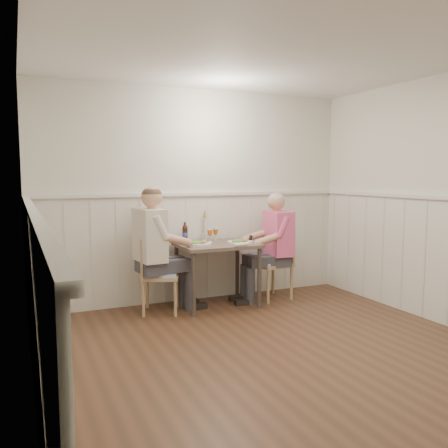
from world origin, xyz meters
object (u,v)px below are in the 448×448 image
object	(u,v)px
dining_table	(217,252)
beer_bottle	(185,233)
grass_vase	(203,226)
chair_right	(274,260)
man_in_pink	(275,254)
chair_left	(156,272)
diner_cream	(154,260)

from	to	relation	value
dining_table	beer_bottle	world-z (taller)	beer_bottle
beer_bottle	grass_vase	world-z (taller)	grass_vase
chair_right	beer_bottle	distance (m)	1.19
man_in_pink	grass_vase	size ratio (longest dim) A/B	3.49
chair_right	chair_left	bearing A→B (deg)	-179.86
diner_cream	beer_bottle	bearing A→B (deg)	30.26
chair_right	chair_left	xyz separation A→B (m)	(-1.54, -0.00, -0.03)
grass_vase	chair_left	bearing A→B (deg)	-156.73
beer_bottle	chair_right	bearing A→B (deg)	-12.28
grass_vase	diner_cream	bearing A→B (deg)	-155.72
man_in_pink	beer_bottle	distance (m)	1.15
dining_table	grass_vase	xyz separation A→B (m)	(-0.06, 0.31, 0.28)
man_in_pink	diner_cream	bearing A→B (deg)	178.67
grass_vase	chair_right	bearing A→B (deg)	-18.94
chair_left	beer_bottle	world-z (taller)	beer_bottle
chair_right	man_in_pink	world-z (taller)	man_in_pink
man_in_pink	grass_vase	distance (m)	0.96
chair_left	chair_right	bearing A→B (deg)	0.14
chair_right	grass_vase	world-z (taller)	grass_vase
man_in_pink	diner_cream	size ratio (longest dim) A/B	0.94
dining_table	beer_bottle	distance (m)	0.46
beer_bottle	grass_vase	xyz separation A→B (m)	(0.25, 0.05, 0.07)
chair_left	beer_bottle	xyz separation A→B (m)	(0.44, 0.24, 0.39)
chair_left	grass_vase	size ratio (longest dim) A/B	2.21
dining_table	grass_vase	distance (m)	0.42
chair_left	man_in_pink	bearing A→B (deg)	-2.37
dining_table	chair_right	bearing A→B (deg)	1.26
beer_bottle	diner_cream	bearing A→B (deg)	-149.74
man_in_pink	grass_vase	bearing A→B (deg)	156.37
dining_table	chair_left	world-z (taller)	chair_left
beer_bottle	grass_vase	size ratio (longest dim) A/B	0.62
beer_bottle	dining_table	bearing A→B (deg)	-39.55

